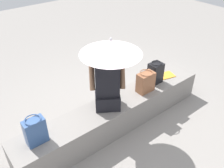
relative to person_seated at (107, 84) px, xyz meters
The scene contains 8 objects.
ground_plane 0.86m from the person_seated, ahead, with size 14.00×14.00×0.00m, color gray.
stone_bench 0.63m from the person_seated, ahead, with size 3.14×0.49×0.46m, color gray.
person_seated is the anchor object (origin of this frame).
parasol 0.55m from the person_seated, 69.71° to the right, with size 0.78×0.78×1.05m.
handbag_black 1.00m from the person_seated, ahead, with size 0.21×0.17×0.36m.
tote_bag_canvas 0.72m from the person_seated, ahead, with size 0.27×0.20×0.34m.
shoulder_bag_spare 1.08m from the person_seated, behind, with size 0.24×0.18×0.36m.
magazine 1.33m from the person_seated, ahead, with size 0.28×0.20×0.01m, color gold.
Camera 1 is at (-1.76, -2.12, 2.64)m, focal length 38.77 mm.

